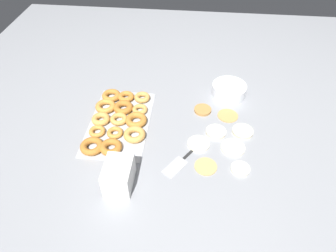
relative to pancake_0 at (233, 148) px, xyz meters
name	(u,v)px	position (x,y,z in m)	size (l,w,h in m)	color
ground_plane	(194,139)	(-0.04, -0.19, -0.01)	(3.00, 3.00, 0.00)	gray
pancake_0	(233,148)	(0.00, 0.00, 0.00)	(0.12, 0.12, 0.01)	silver
pancake_1	(206,166)	(0.12, -0.13, 0.00)	(0.10, 0.10, 0.01)	tan
pancake_2	(203,110)	(-0.26, -0.15, 0.00)	(0.09, 0.09, 0.01)	#B27F42
pancake_3	(199,144)	(-0.01, -0.16, 0.00)	(0.11, 0.11, 0.01)	silver
pancake_4	(240,169)	(0.12, 0.03, 0.00)	(0.09, 0.09, 0.01)	silver
pancake_5	(243,131)	(-0.11, 0.05, 0.00)	(0.11, 0.11, 0.01)	beige
pancake_6	(228,115)	(-0.23, -0.01, 0.00)	(0.11, 0.11, 0.01)	tan
pancake_7	(216,132)	(-0.10, -0.08, 0.00)	(0.10, 0.10, 0.02)	beige
donut_tray	(118,119)	(-0.13, -0.59, 0.01)	(0.51, 0.31, 0.04)	#ADAFB5
batter_bowl	(229,90)	(-0.42, -0.01, 0.03)	(0.19, 0.19, 0.07)	white
container_stack	(119,175)	(0.25, -0.49, 0.05)	(0.15, 0.11, 0.12)	white
spatula	(179,163)	(0.12, -0.25, 0.00)	(0.25, 0.19, 0.01)	black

